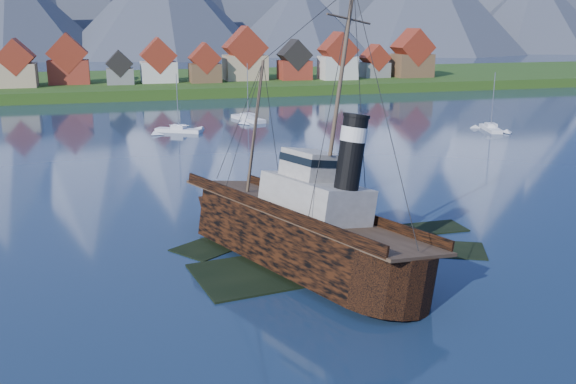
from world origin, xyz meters
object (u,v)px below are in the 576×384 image
object	(u,v)px
sailboat_d	(491,129)
tugboat_wreck	(290,225)
sailboat_c	(179,131)
sailboat_e	(248,119)

from	to	relation	value
sailboat_d	tugboat_wreck	bearing A→B (deg)	-119.17
sailboat_c	sailboat_e	xyz separation A→B (m)	(16.87, 11.55, 0.01)
sailboat_e	tugboat_wreck	bearing A→B (deg)	-115.60
sailboat_c	sailboat_d	xyz separation A→B (m)	(61.89, -15.31, 0.01)
sailboat_e	sailboat_c	bearing A→B (deg)	-161.50
tugboat_wreck	sailboat_d	xyz separation A→B (m)	(59.74, 59.19, -3.01)
sailboat_d	sailboat_e	distance (m)	52.42
sailboat_d	sailboat_e	xyz separation A→B (m)	(-45.02, 26.86, 0.01)
sailboat_c	sailboat_e	size ratio (longest dim) A/B	0.92
tugboat_wreck	sailboat_c	size ratio (longest dim) A/B	2.72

